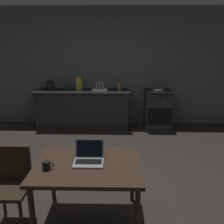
% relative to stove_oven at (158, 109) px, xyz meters
% --- Properties ---
extents(ground_plane, '(12.00, 12.00, 0.00)m').
position_rel_stove_oven_xyz_m(ground_plane, '(-1.26, -2.29, -0.44)').
color(ground_plane, '#2D2823').
extents(back_wall, '(6.40, 0.10, 2.73)m').
position_rel_stove_oven_xyz_m(back_wall, '(-0.96, 0.35, 0.92)').
color(back_wall, '#5A5D5C').
rests_on(back_wall, ground_plane).
extents(kitchen_counter, '(2.16, 0.64, 0.89)m').
position_rel_stove_oven_xyz_m(kitchen_counter, '(-1.75, 0.00, 0.00)').
color(kitchen_counter, '#282623').
rests_on(kitchen_counter, ground_plane).
extents(stove_oven, '(0.60, 0.62, 0.89)m').
position_rel_stove_oven_xyz_m(stove_oven, '(0.00, 0.00, 0.00)').
color(stove_oven, '#2D2D30').
rests_on(stove_oven, ground_plane).
extents(dining_table, '(1.14, 0.89, 0.73)m').
position_rel_stove_oven_xyz_m(dining_table, '(-1.25, -3.17, 0.21)').
color(dining_table, '#332319').
rests_on(dining_table, ground_plane).
extents(chair, '(0.40, 0.40, 0.88)m').
position_rel_stove_oven_xyz_m(chair, '(-2.10, -3.18, 0.06)').
color(chair, '#2D2116').
rests_on(chair, ground_plane).
extents(laptop, '(0.32, 0.28, 0.22)m').
position_rel_stove_oven_xyz_m(laptop, '(-1.25, -3.14, 0.33)').
color(laptop, '#99999E').
rests_on(laptop, dining_table).
extents(electric_kettle, '(0.18, 0.16, 0.23)m').
position_rel_stove_oven_xyz_m(electric_kettle, '(-2.49, 0.00, 0.55)').
color(electric_kettle, black).
rests_on(electric_kettle, kitchen_counter).
extents(bottle, '(0.08, 0.08, 0.24)m').
position_rel_stove_oven_xyz_m(bottle, '(-0.90, -0.05, 0.56)').
color(bottle, '#8C601E').
rests_on(bottle, kitchen_counter).
extents(frying_pan, '(0.28, 0.45, 0.05)m').
position_rel_stove_oven_xyz_m(frying_pan, '(-0.03, -0.03, 0.47)').
color(frying_pan, gray).
rests_on(frying_pan, stove_oven).
extents(coffee_mug, '(0.12, 0.08, 0.09)m').
position_rel_stove_oven_xyz_m(coffee_mug, '(-1.66, -3.31, 0.33)').
color(coffee_mug, black).
rests_on(coffee_mug, dining_table).
extents(cereal_box, '(0.13, 0.05, 0.30)m').
position_rel_stove_oven_xyz_m(cereal_box, '(-1.82, 0.02, 0.59)').
color(cereal_box, gold).
rests_on(cereal_box, kitchen_counter).
extents(dish_rack, '(0.34, 0.26, 0.21)m').
position_rel_stove_oven_xyz_m(dish_rack, '(-1.34, 0.00, 0.49)').
color(dish_rack, silver).
rests_on(dish_rack, kitchen_counter).
extents(bottle_b, '(0.07, 0.07, 0.28)m').
position_rel_stove_oven_xyz_m(bottle_b, '(-2.12, 0.08, 0.57)').
color(bottle_b, '#19592D').
rests_on(bottle_b, kitchen_counter).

